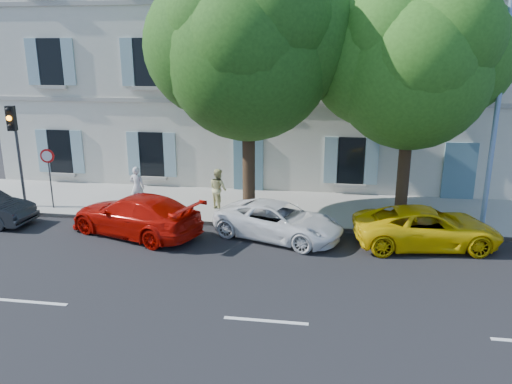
% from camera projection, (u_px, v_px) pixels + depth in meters
% --- Properties ---
extents(ground, '(90.00, 90.00, 0.00)m').
position_uv_depth(ground, '(283.00, 254.00, 15.49)').
color(ground, black).
extents(sidewalk, '(36.00, 4.50, 0.15)m').
position_uv_depth(sidewalk, '(294.00, 209.00, 19.70)').
color(sidewalk, '#A09E96').
rests_on(sidewalk, ground).
extents(kerb, '(36.00, 0.16, 0.16)m').
position_uv_depth(kerb, '(289.00, 227.00, 17.63)').
color(kerb, '#9E998E').
rests_on(kerb, ground).
extents(building, '(28.00, 7.00, 12.00)m').
position_uv_depth(building, '(306.00, 52.00, 23.53)').
color(building, beige).
rests_on(building, ground).
extents(car_red_coupe, '(5.19, 3.46, 1.40)m').
position_uv_depth(car_red_coupe, '(136.00, 215.00, 16.99)').
color(car_red_coupe, '#B10C05').
rests_on(car_red_coupe, ground).
extents(car_white_coupe, '(4.75, 3.33, 1.20)m').
position_uv_depth(car_white_coupe, '(279.00, 221.00, 16.69)').
color(car_white_coupe, white).
rests_on(car_white_coupe, ground).
extents(car_yellow_supercar, '(4.85, 2.73, 1.28)m').
position_uv_depth(car_yellow_supercar, '(427.00, 227.00, 15.98)').
color(car_yellow_supercar, yellow).
rests_on(car_yellow_supercar, ground).
extents(tree_left, '(5.78, 5.78, 8.96)m').
position_uv_depth(tree_left, '(248.00, 56.00, 16.84)').
color(tree_left, '#3A2819').
rests_on(tree_left, sidewalk).
extents(tree_right, '(5.35, 5.35, 8.25)m').
position_uv_depth(tree_right, '(412.00, 71.00, 16.74)').
color(tree_right, '#3A2819').
rests_on(tree_right, sidewalk).
extents(traffic_light, '(0.34, 0.45, 3.96)m').
position_uv_depth(traffic_light, '(14.00, 135.00, 18.88)').
color(traffic_light, '#383A3D').
rests_on(traffic_light, sidewalk).
extents(road_sign, '(0.54, 0.11, 2.34)m').
position_uv_depth(road_sign, '(48.00, 166.00, 19.10)').
color(road_sign, '#383A3D').
rests_on(road_sign, sidewalk).
extents(street_lamp, '(0.33, 1.81, 8.46)m').
position_uv_depth(street_lamp, '(502.00, 88.00, 15.76)').
color(street_lamp, '#7293BF').
rests_on(street_lamp, sidewalk).
extents(pedestrian_a, '(0.61, 0.42, 1.61)m').
position_uv_depth(pedestrian_a, '(137.00, 187.00, 19.50)').
color(pedestrian_a, silver).
rests_on(pedestrian_a, sidewalk).
extents(pedestrian_b, '(0.97, 0.96, 1.58)m').
position_uv_depth(pedestrian_b, '(218.00, 189.00, 19.30)').
color(pedestrian_b, '#C9C581').
rests_on(pedestrian_b, sidewalk).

